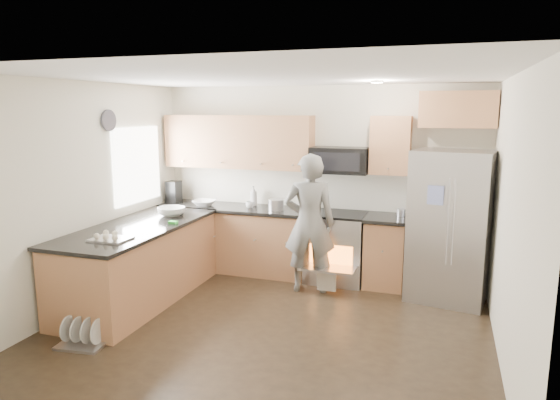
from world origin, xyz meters
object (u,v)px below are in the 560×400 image
(stove_range, at_px, (337,231))
(refrigerator, at_px, (450,226))
(dish_rack, at_px, (83,337))
(person, at_px, (309,223))

(stove_range, height_order, refrigerator, refrigerator)
(dish_rack, bearing_deg, stove_range, 53.62)
(stove_range, bearing_deg, person, -116.23)
(dish_rack, bearing_deg, person, 51.61)
(refrigerator, distance_m, dish_rack, 4.22)
(person, height_order, dish_rack, person)
(stove_range, xyz_separation_m, refrigerator, (1.42, -0.24, 0.23))
(stove_range, height_order, dish_rack, stove_range)
(stove_range, distance_m, person, 0.58)
(stove_range, xyz_separation_m, dish_rack, (-1.95, -2.65, -0.60))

